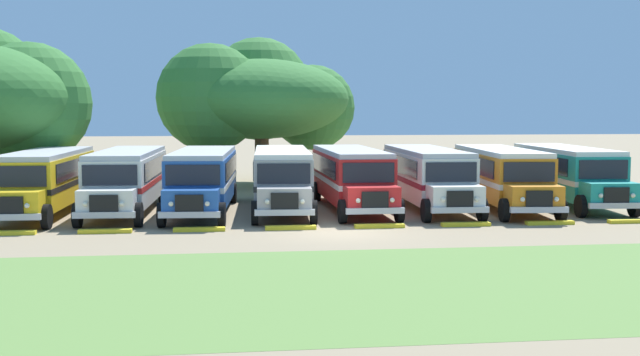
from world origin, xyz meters
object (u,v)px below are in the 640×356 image
parked_bus_slot_0 (46,179)px  parked_bus_slot_3 (282,176)px  parked_bus_slot_5 (427,175)px  broad_shade_tree (257,97)px  parked_bus_slot_4 (351,175)px  parked_bus_slot_7 (567,172)px  parked_bus_slot_6 (501,175)px  parked_bus_slot_1 (127,178)px  parked_bus_slot_2 (203,177)px

parked_bus_slot_0 → parked_bus_slot_3: 10.68m
parked_bus_slot_5 → broad_shade_tree: bearing=-147.4°
parked_bus_slot_4 → parked_bus_slot_7: (10.92, 0.40, 0.00)m
parked_bus_slot_0 → broad_shade_tree: (10.16, 12.37, 3.83)m
parked_bus_slot_0 → broad_shade_tree: 16.46m
parked_bus_slot_3 → parked_bus_slot_4: bearing=94.0°
parked_bus_slot_5 → broad_shade_tree: size_ratio=0.89×
parked_bus_slot_3 → parked_bus_slot_0: bearing=-86.4°
parked_bus_slot_3 → parked_bus_slot_6: (10.50, -0.48, 0.00)m
parked_bus_slot_0 → parked_bus_slot_7: bearing=93.2°
parked_bus_slot_1 → parked_bus_slot_7: bearing=93.5°
parked_bus_slot_4 → parked_bus_slot_7: 10.93m
parked_bus_slot_0 → parked_bus_slot_4: size_ratio=1.00×
parked_bus_slot_0 → parked_bus_slot_6: (21.18, -0.45, 0.00)m
parked_bus_slot_2 → parked_bus_slot_3: same height
parked_bus_slot_1 → parked_bus_slot_2: bearing=87.0°
broad_shade_tree → parked_bus_slot_7: bearing=-38.9°
parked_bus_slot_6 → parked_bus_slot_7: size_ratio=1.00×
parked_bus_slot_4 → parked_bus_slot_5: same height
broad_shade_tree → parked_bus_slot_5: bearing=-59.0°
parked_bus_slot_0 → parked_bus_slot_5: bearing=91.8°
parked_bus_slot_1 → parked_bus_slot_2: (3.46, -0.34, 0.00)m
parked_bus_slot_1 → parked_bus_slot_2: size_ratio=1.00×
parked_bus_slot_0 → broad_shade_tree: size_ratio=0.89×
parked_bus_slot_3 → parked_bus_slot_5: size_ratio=1.00×
parked_bus_slot_2 → parked_bus_slot_7: size_ratio=1.00×
parked_bus_slot_1 → parked_bus_slot_5: 14.08m
parked_bus_slot_5 → parked_bus_slot_6: 3.55m
parked_bus_slot_6 → parked_bus_slot_0: bearing=-86.6°
parked_bus_slot_2 → parked_bus_slot_6: bearing=93.3°
parked_bus_slot_5 → parked_bus_slot_1: bearing=-89.4°
parked_bus_slot_1 → broad_shade_tree: size_ratio=0.89×
parked_bus_slot_0 → parked_bus_slot_6: same height
parked_bus_slot_2 → parked_bus_slot_5: bearing=95.0°
parked_bus_slot_6 → parked_bus_slot_5: bearing=-91.4°
parked_bus_slot_2 → parked_bus_slot_6: size_ratio=1.00×
parked_bus_slot_4 → parked_bus_slot_1: bearing=-90.7°
parked_bus_slot_1 → parked_bus_slot_7: (21.33, 0.31, 0.00)m
parked_bus_slot_0 → parked_bus_slot_2: size_ratio=0.99×
parked_bus_slot_3 → parked_bus_slot_4: 3.30m
parked_bus_slot_2 → parked_bus_slot_3: 3.66m
parked_bus_slot_2 → parked_bus_slot_4: bearing=96.5°
parked_bus_slot_3 → broad_shade_tree: (-0.52, 12.33, 3.83)m
parked_bus_slot_5 → parked_bus_slot_7: size_ratio=0.99×
parked_bus_slot_7 → broad_shade_tree: size_ratio=0.89×
parked_bus_slot_4 → parked_bus_slot_5: bearing=87.6°
parked_bus_slot_1 → parked_bus_slot_4: size_ratio=1.00×
parked_bus_slot_1 → parked_bus_slot_5: size_ratio=1.00×
parked_bus_slot_0 → parked_bus_slot_7: size_ratio=1.00×
parked_bus_slot_4 → parked_bus_slot_7: same height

